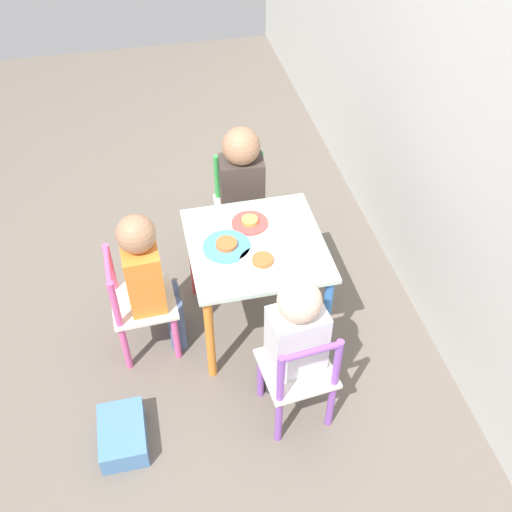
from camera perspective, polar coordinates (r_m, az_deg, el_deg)
ground_plane at (r=2.77m, az=0.00°, el=-6.18°), size 6.00×6.00×0.00m
house_wall at (r=2.25m, az=20.99°, el=19.63°), size 6.00×0.06×2.60m
kids_table at (r=2.47m, az=0.00°, el=-0.11°), size 0.55×0.55×0.49m
chair_purple at (r=2.28m, az=4.08°, el=-11.32°), size 0.29×0.29×0.52m
chair_green at (r=2.95m, az=-1.40°, el=4.52°), size 0.28×0.28×0.52m
chair_pink at (r=2.54m, az=-11.14°, el=-4.62°), size 0.27×0.27×0.52m
child_right at (r=2.18m, az=3.70°, el=-7.57°), size 0.22×0.21×0.71m
child_left at (r=2.78m, az=-1.31°, el=6.80°), size 0.22×0.21×0.73m
child_front at (r=2.42m, az=-10.24°, el=-1.67°), size 0.21×0.21×0.72m
plate_right at (r=2.33m, az=0.64°, el=-0.56°), size 0.19×0.19×0.03m
plate_left at (r=2.50m, az=-0.60°, el=3.22°), size 0.15×0.15×0.03m
plate_front at (r=2.40m, az=-2.82°, el=0.98°), size 0.19×0.19×0.03m
storage_bin at (r=2.44m, az=-12.57°, el=-16.29°), size 0.25×0.17×0.10m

